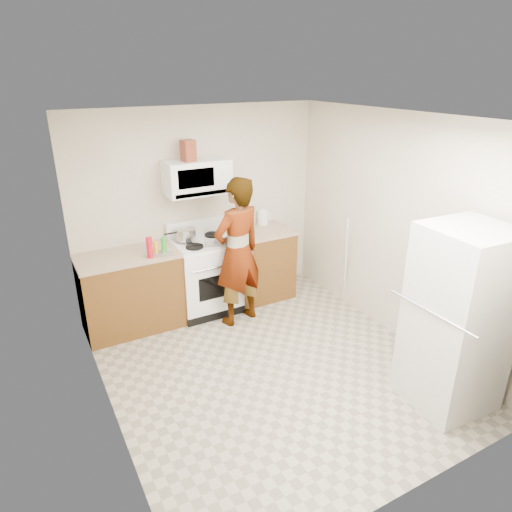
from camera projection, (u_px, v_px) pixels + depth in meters
floor at (271, 366)px, 4.77m from camera, size 3.60×3.60×0.00m
back_wall at (201, 209)px, 5.75m from camera, size 3.20×0.02×2.50m
right_wall at (398, 230)px, 5.00m from camera, size 0.02×3.60×2.50m
cabinet_left at (131, 293)px, 5.35m from camera, size 1.12×0.62×0.90m
counter_left at (127, 256)px, 5.17m from camera, size 1.14×0.64×0.03m
cabinet_right at (259, 265)px, 6.11m from camera, size 0.80×0.62×0.90m
counter_right at (259, 232)px, 5.93m from camera, size 0.82×0.64×0.03m
gas_range at (205, 274)px, 5.74m from camera, size 0.76×0.65×1.13m
microwave at (197, 177)px, 5.38m from camera, size 0.76×0.38×0.40m
person at (238, 253)px, 5.32m from camera, size 0.74×0.57×1.79m
fridge at (458, 319)px, 4.00m from camera, size 0.74×0.74×1.70m
kettle at (263, 217)px, 6.15m from camera, size 0.19×0.19×0.18m
jug at (188, 151)px, 5.19m from camera, size 0.16×0.16×0.24m
saucepan at (186, 234)px, 5.53m from camera, size 0.25×0.25×0.14m
tray at (215, 242)px, 5.46m from camera, size 0.29×0.23×0.05m
bottle_spray at (150, 247)px, 5.04m from camera, size 0.08×0.08×0.24m
bottle_hot_sauce at (156, 247)px, 5.17m from camera, size 0.05×0.05×0.15m
bottle_green_cap at (164, 245)px, 5.17m from camera, size 0.06×0.06×0.19m
pot_lid at (164, 253)px, 5.18m from camera, size 0.24×0.24×0.01m
broom at (346, 261)px, 5.81m from camera, size 0.21×0.19×1.22m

